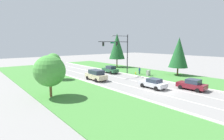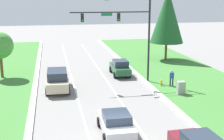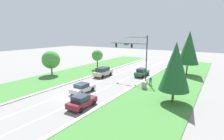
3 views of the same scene
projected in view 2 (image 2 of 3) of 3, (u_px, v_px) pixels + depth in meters
name	position (u px, v px, depth m)	size (l,w,h in m)	color
curb_strip_right	(208.00, 138.00, 19.93)	(0.50, 90.00, 0.15)	beige
traffic_signal_mast	(128.00, 26.00, 31.27)	(8.12, 0.41, 8.92)	black
champagne_suv	(57.00, 80.00, 29.89)	(2.30, 4.96, 2.00)	beige
silver_sedan	(116.00, 123.00, 20.49)	(2.13, 4.33, 1.55)	silver
forest_sedan	(120.00, 67.00, 35.68)	(2.03, 4.49, 1.77)	#235633
utility_cabinet	(181.00, 88.00, 28.66)	(0.70, 0.60, 1.26)	#9E9E99
pedestrian	(172.00, 77.00, 31.12)	(0.40, 0.23, 1.69)	#232842
fire_hydrant	(161.00, 83.00, 31.35)	(0.34, 0.20, 0.70)	gold
conifer_near_right_tree	(167.00, 16.00, 42.50)	(4.57, 4.57, 9.83)	brown
oak_far_left_tree	(0.00, 46.00, 33.75)	(2.92, 2.92, 5.10)	brown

